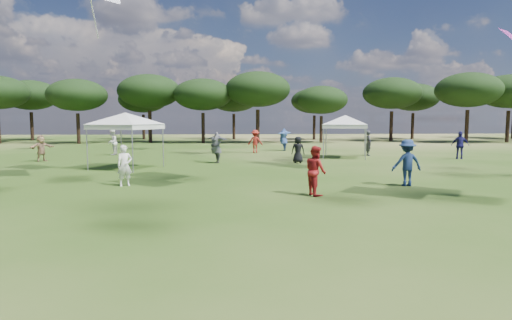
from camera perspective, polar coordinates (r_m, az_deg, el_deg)
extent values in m
cylinder|color=black|center=(48.35, -22.61, 3.90)|extent=(0.36, 0.36, 3.14)
ellipsoid|color=black|center=(48.40, -22.76, 7.99)|extent=(6.11, 6.11, 3.29)
cylinder|color=black|center=(48.04, -13.94, 4.34)|extent=(0.40, 0.40, 3.46)
ellipsoid|color=black|center=(48.12, -14.05, 8.88)|extent=(6.73, 6.73, 3.63)
cylinder|color=black|center=(46.19, -7.06, 4.27)|extent=(0.37, 0.37, 3.21)
ellipsoid|color=black|center=(46.25, -7.11, 8.64)|extent=(6.24, 6.24, 3.36)
cylinder|color=black|center=(45.78, 0.24, 4.51)|extent=(0.41, 0.41, 3.56)
ellipsoid|color=black|center=(45.88, 0.24, 9.41)|extent=(6.91, 6.91, 3.73)
cylinder|color=black|center=(47.12, 8.68, 4.07)|extent=(0.33, 0.33, 2.88)
ellipsoid|color=black|center=(47.15, 8.73, 7.92)|extent=(5.60, 5.60, 3.02)
cylinder|color=black|center=(52.03, 17.58, 4.31)|extent=(0.39, 0.39, 3.44)
ellipsoid|color=black|center=(52.11, 17.70, 8.48)|extent=(6.69, 6.69, 3.60)
cylinder|color=black|center=(51.45, 26.28, 4.04)|extent=(0.40, 0.40, 3.53)
ellipsoid|color=black|center=(51.54, 26.47, 8.36)|extent=(6.86, 6.86, 3.70)
cylinder|color=black|center=(54.39, 30.53, 3.86)|extent=(0.40, 0.40, 3.47)
ellipsoid|color=black|center=(54.47, 30.72, 7.87)|extent=(6.74, 6.74, 3.63)
cylinder|color=black|center=(57.99, -27.71, 4.00)|extent=(0.39, 0.39, 3.37)
ellipsoid|color=black|center=(58.05, -27.87, 7.66)|extent=(6.54, 6.54, 3.53)
cylinder|color=black|center=(55.81, -14.75, 4.29)|extent=(0.36, 0.36, 3.11)
ellipsoid|color=black|center=(55.85, -14.83, 7.80)|extent=(6.05, 6.05, 3.26)
cylinder|color=black|center=(54.02, -2.97, 4.47)|extent=(0.37, 0.37, 3.20)
ellipsoid|color=black|center=(54.07, -2.99, 8.20)|extent=(6.21, 6.21, 3.35)
cylinder|color=black|center=(53.93, 7.76, 4.32)|extent=(0.34, 0.34, 2.99)
ellipsoid|color=black|center=(53.96, 7.81, 7.81)|extent=(5.81, 5.81, 3.13)
cylinder|color=black|center=(58.23, 20.15, 4.27)|extent=(0.38, 0.38, 3.31)
ellipsoid|color=black|center=(58.29, 20.26, 7.85)|extent=(6.43, 6.43, 3.47)
cylinder|color=gray|center=(22.98, -21.60, 1.46)|extent=(0.06, 0.06, 2.22)
cylinder|color=gray|center=(21.29, -16.14, 1.34)|extent=(0.06, 0.06, 2.22)
cylinder|color=gray|center=(25.06, -17.52, 1.90)|extent=(0.06, 0.06, 2.22)
cylinder|color=gray|center=(23.53, -12.28, 1.81)|extent=(0.06, 0.06, 2.22)
cube|color=silver|center=(23.13, -16.96, 4.27)|extent=(3.77, 3.77, 0.25)
pyramid|color=silver|center=(23.13, -17.01, 6.06)|extent=(5.34, 5.34, 0.60)
cylinder|color=gray|center=(27.68, 8.98, 2.32)|extent=(0.06, 0.06, 2.14)
cylinder|color=gray|center=(27.63, 14.43, 2.21)|extent=(0.06, 0.06, 2.14)
cylinder|color=gray|center=(30.30, 9.32, 2.59)|extent=(0.06, 0.06, 2.14)
cylinder|color=gray|center=(30.25, 14.30, 2.48)|extent=(0.06, 0.06, 2.14)
cube|color=silver|center=(28.90, 11.80, 4.43)|extent=(3.47, 3.47, 0.25)
pyramid|color=silver|center=(28.90, 11.83, 5.87)|extent=(5.44, 5.44, 0.60)
imported|color=navy|center=(34.68, 3.70, 2.75)|extent=(1.74, 2.22, 1.83)
imported|color=maroon|center=(14.54, 7.95, -1.41)|extent=(0.83, 0.95, 1.69)
imported|color=black|center=(25.04, 5.62, 1.37)|extent=(0.84, 0.62, 1.56)
imported|color=silver|center=(32.12, -18.61, 2.25)|extent=(0.76, 0.94, 1.82)
imported|color=maroon|center=(32.36, -0.10, 2.49)|extent=(1.25, 0.89, 1.75)
imported|color=navy|center=(30.38, 25.58, 1.79)|extent=(1.13, 0.86, 1.78)
imported|color=#444448|center=(25.08, -5.32, 1.66)|extent=(1.59, 2.25, 1.81)
imported|color=silver|center=(17.18, -17.11, -0.72)|extent=(0.69, 0.60, 1.58)
imported|color=#9A7454|center=(29.03, -26.72, 1.43)|extent=(1.35, 1.45, 1.62)
imported|color=#2F2F34|center=(31.02, 14.76, 2.19)|extent=(0.43, 0.65, 1.76)
imported|color=navy|center=(17.42, 19.48, -0.34)|extent=(1.19, 0.71, 1.80)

